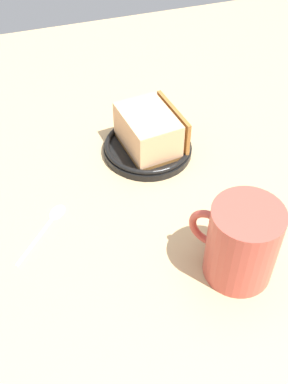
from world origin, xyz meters
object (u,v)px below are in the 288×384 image
(tea_mug, at_px, (241,242))
(teaspoon, at_px, (50,220))
(cake_slice, at_px, (149,130))
(small_plate, at_px, (148,147))

(tea_mug, xyz_separation_m, teaspoon, (-0.15, -0.21, -0.05))
(cake_slice, distance_m, tea_mug, 0.26)
(cake_slice, distance_m, teaspoon, 0.21)
(cake_slice, xyz_separation_m, tea_mug, (0.25, 0.03, 0.01))
(teaspoon, bearing_deg, cake_slice, 119.21)
(teaspoon, bearing_deg, tea_mug, 54.00)
(tea_mug, distance_m, teaspoon, 0.27)
(small_plate, height_order, teaspoon, small_plate)
(small_plate, height_order, tea_mug, tea_mug)
(cake_slice, bearing_deg, teaspoon, -60.79)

